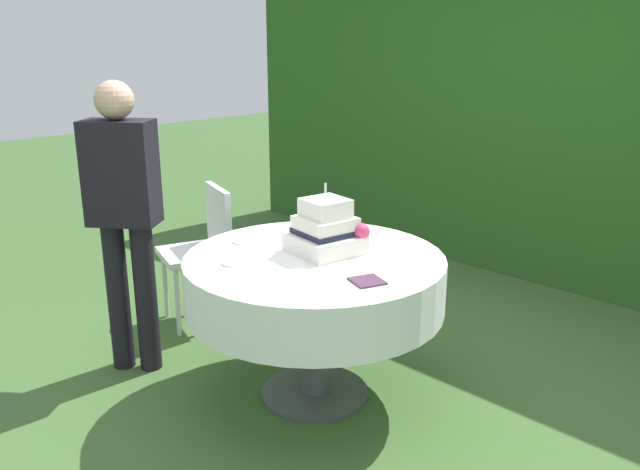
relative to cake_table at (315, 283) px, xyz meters
name	(u,v)px	position (x,y,z in m)	size (l,w,h in m)	color
ground_plane	(315,393)	(0.00, 0.00, -0.63)	(20.00, 20.00, 0.00)	#3D602D
foliage_hedge	(558,123)	(0.00, 2.59, 0.56)	(5.93, 0.55, 2.38)	#28561E
cake_table	(315,283)	(0.00, 0.00, 0.00)	(1.30, 1.30, 0.77)	#4C4C51
wedding_cake	(327,231)	(-0.01, 0.09, 0.25)	(0.37, 0.36, 0.35)	white
serving_plate_near	(233,263)	(-0.20, -0.35, 0.14)	(0.11, 0.11, 0.01)	white
serving_plate_far	(242,241)	(-0.44, -0.10, 0.14)	(0.11, 0.11, 0.01)	white
napkin_stack	(367,281)	(0.41, -0.08, 0.14)	(0.14, 0.14, 0.01)	#4C2D47
garden_chair	(205,242)	(-1.18, 0.18, -0.09)	(0.51, 0.51, 0.89)	white
standing_person	(124,209)	(-0.93, -0.50, 0.30)	(0.41, 0.38, 1.60)	black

